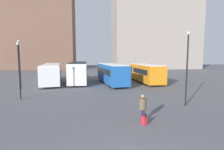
% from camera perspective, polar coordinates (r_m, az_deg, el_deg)
% --- Properties ---
extents(building_block_left, '(29.84, 11.51, 36.94)m').
position_cam_1_polar(building_block_left, '(66.19, -26.04, 17.97)').
color(building_block_left, brown).
rests_on(building_block_left, ground_plane).
extents(building_block_right, '(28.64, 15.45, 43.50)m').
position_cam_1_polar(building_block_right, '(67.60, 13.59, 21.00)').
color(building_block_right, gray).
rests_on(building_block_right, ground_plane).
extents(bus_0, '(4.37, 11.69, 2.94)m').
position_cam_1_polar(bus_0, '(28.83, -19.11, 0.74)').
color(bus_0, silver).
rests_on(bus_0, ground_plane).
extents(bus_1, '(2.73, 9.26, 3.22)m').
position_cam_1_polar(bus_1, '(27.90, -10.90, 1.06)').
color(bus_1, silver).
rests_on(bus_1, ground_plane).
extents(bus_2, '(3.81, 10.48, 2.99)m').
position_cam_1_polar(bus_2, '(26.61, -0.20, 0.70)').
color(bus_2, '#1E56A3').
rests_on(bus_2, ground_plane).
extents(bus_3, '(3.18, 9.73, 2.88)m').
position_cam_1_polar(bus_3, '(28.52, 10.75, 0.83)').
color(bus_3, orange).
rests_on(bus_3, ground_plane).
extents(traveler, '(0.59, 0.59, 1.75)m').
position_cam_1_polar(traveler, '(11.32, 9.98, -9.73)').
color(traveler, '#382D4C').
rests_on(traveler, ground_plane).
extents(suitcase, '(0.37, 0.41, 0.73)m').
position_cam_1_polar(suitcase, '(11.08, 10.48, -14.34)').
color(suitcase, '#B7232D').
rests_on(suitcase, ground_plane).
extents(lamp_post_0, '(0.28, 0.28, 6.14)m').
position_cam_1_polar(lamp_post_0, '(24.70, -27.95, 4.13)').
color(lamp_post_0, black).
rests_on(lamp_post_0, ground_plane).
extents(lamp_post_1, '(0.28, 0.28, 6.11)m').
position_cam_1_polar(lamp_post_1, '(15.63, 23.35, 3.60)').
color(lamp_post_1, black).
rests_on(lamp_post_1, ground_plane).
extents(lamp_post_2, '(0.28, 0.28, 5.44)m').
position_cam_1_polar(lamp_post_2, '(18.80, -28.12, 2.64)').
color(lamp_post_2, black).
rests_on(lamp_post_2, ground_plane).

